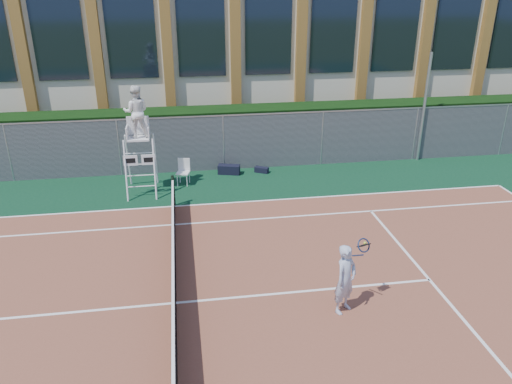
{
  "coord_description": "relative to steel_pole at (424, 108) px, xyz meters",
  "views": [
    {
      "loc": [
        0.38,
        -9.95,
        7.1
      ],
      "look_at": [
        2.39,
        3.0,
        1.45
      ],
      "focal_mm": 35.0,
      "sensor_mm": 36.0,
      "label": 1
    }
  ],
  "objects": [
    {
      "name": "ground",
      "position": [
        -10.19,
        -8.7,
        -2.22
      ],
      "size": [
        120.0,
        120.0,
        0.0
      ],
      "primitive_type": "plane",
      "color": "#233814"
    },
    {
      "name": "apron",
      "position": [
        -10.19,
        -7.7,
        -2.21
      ],
      "size": [
        36.0,
        20.0,
        0.01
      ],
      "primitive_type": "cube",
      "color": "#0B311D",
      "rests_on": "ground"
    },
    {
      "name": "tennis_court",
      "position": [
        -10.19,
        -8.7,
        -2.2
      ],
      "size": [
        23.77,
        10.97,
        0.02
      ],
      "primitive_type": "cube",
      "color": "brown",
      "rests_on": "apron"
    },
    {
      "name": "tennis_net",
      "position": [
        -10.19,
        -8.7,
        -1.68
      ],
      "size": [
        0.1,
        11.3,
        1.1
      ],
      "color": "black",
      "rests_on": "ground"
    },
    {
      "name": "fence",
      "position": [
        -10.19,
        0.1,
        -1.12
      ],
      "size": [
        40.0,
        0.06,
        2.2
      ],
      "primitive_type": null,
      "color": "#595E60",
      "rests_on": "ground"
    },
    {
      "name": "hedge",
      "position": [
        -10.19,
        1.3,
        -1.12
      ],
      "size": [
        40.0,
        1.4,
        2.2
      ],
      "primitive_type": "cube",
      "color": "black",
      "rests_on": "ground"
    },
    {
      "name": "building",
      "position": [
        -10.19,
        9.25,
        1.93
      ],
      "size": [
        45.0,
        10.6,
        8.22
      ],
      "color": "beige",
      "rests_on": "ground"
    },
    {
      "name": "steel_pole",
      "position": [
        0.0,
        0.0,
        0.0
      ],
      "size": [
        0.12,
        0.12,
        4.44
      ],
      "primitive_type": "cylinder",
      "color": "#9EA0A5",
      "rests_on": "ground"
    },
    {
      "name": "umpire_chair",
      "position": [
        -11.28,
        -1.65,
        0.6
      ],
      "size": [
        1.08,
        1.66,
        3.86
      ],
      "color": "white",
      "rests_on": "ground"
    },
    {
      "name": "plastic_chair",
      "position": [
        -9.81,
        -1.17,
        -1.64
      ],
      "size": [
        0.55,
        0.55,
        0.97
      ],
      "color": "silver",
      "rests_on": "apron"
    },
    {
      "name": "sports_bag_near",
      "position": [
        -8.05,
        -0.43,
        -2.03
      ],
      "size": [
        0.9,
        0.55,
        0.36
      ],
      "primitive_type": "cube",
      "rotation": [
        0.0,
        0.0,
        -0.27
      ],
      "color": "black",
      "rests_on": "apron"
    },
    {
      "name": "sports_bag_far",
      "position": [
        -6.76,
        -0.47,
        -2.1
      ],
      "size": [
        0.58,
        0.47,
        0.22
      ],
      "primitive_type": "cube",
      "rotation": [
        0.0,
        0.0,
        -0.51
      ],
      "color": "black",
      "rests_on": "apron"
    },
    {
      "name": "tennis_player",
      "position": [
        -6.36,
        -9.57,
        -1.34
      ],
      "size": [
        1.0,
        0.78,
        1.7
      ],
      "color": "#ACB6CF",
      "rests_on": "tennis_court"
    }
  ]
}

